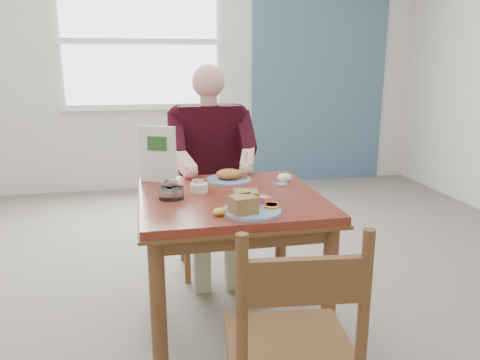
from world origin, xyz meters
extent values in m
plane|color=#71685C|center=(0.00, 0.00, 0.00)|extent=(6.00, 6.00, 0.00)
plane|color=silver|center=(0.00, 3.00, 1.40)|extent=(5.50, 0.00, 5.50)
cube|color=#44607F|center=(1.60, 2.98, 1.40)|extent=(1.60, 0.02, 2.80)
ellipsoid|color=gold|center=(-0.11, -0.31, 0.77)|extent=(0.06, 0.04, 0.03)
ellipsoid|color=white|center=(0.34, 0.19, 0.78)|extent=(0.09, 0.08, 0.05)
cylinder|color=silver|center=(0.30, 0.14, 0.76)|extent=(0.10, 0.10, 0.01)
cube|color=white|center=(-0.40, 2.97, 1.60)|extent=(1.60, 0.02, 1.30)
cube|color=white|center=(-0.40, 2.96, 0.92)|extent=(1.72, 0.04, 0.06)
cube|color=white|center=(-0.40, 2.96, 1.60)|extent=(1.72, 0.04, 0.06)
cube|color=maroon|center=(0.00, 0.00, 0.73)|extent=(0.90, 0.90, 0.04)
cube|color=brown|center=(0.00, 0.00, 0.70)|extent=(0.92, 0.92, 0.01)
cylinder|color=brown|center=(-0.39, -0.39, 0.35)|extent=(0.07, 0.07, 0.71)
cylinder|color=brown|center=(0.39, -0.39, 0.35)|extent=(0.07, 0.07, 0.71)
cylinder|color=brown|center=(-0.39, 0.39, 0.35)|extent=(0.07, 0.07, 0.71)
cylinder|color=brown|center=(0.39, 0.39, 0.35)|extent=(0.07, 0.07, 0.71)
cube|color=brown|center=(0.00, -0.39, 0.66)|extent=(0.80, 0.03, 0.08)
cube|color=brown|center=(0.00, 0.39, 0.66)|extent=(0.80, 0.03, 0.08)
cube|color=brown|center=(-0.39, 0.00, 0.66)|extent=(0.03, 0.80, 0.08)
cube|color=brown|center=(0.39, 0.00, 0.66)|extent=(0.03, 0.80, 0.08)
cylinder|color=brown|center=(-0.18, 0.57, 0.23)|extent=(0.04, 0.04, 0.45)
cylinder|color=brown|center=(0.18, 0.57, 0.23)|extent=(0.04, 0.04, 0.45)
cylinder|color=brown|center=(-0.18, 0.93, 0.23)|extent=(0.04, 0.04, 0.45)
cylinder|color=brown|center=(0.18, 0.93, 0.23)|extent=(0.04, 0.04, 0.45)
cube|color=brown|center=(0.00, 0.75, 0.47)|extent=(0.42, 0.42, 0.03)
cylinder|color=brown|center=(-0.18, 0.93, 0.70)|extent=(0.04, 0.04, 0.50)
cylinder|color=brown|center=(0.18, 0.93, 0.70)|extent=(0.04, 0.04, 0.50)
cube|color=brown|center=(0.00, 0.93, 0.80)|extent=(0.38, 0.03, 0.14)
cube|color=brown|center=(0.03, -0.90, 0.47)|extent=(0.46, 0.46, 0.03)
cylinder|color=brown|center=(-0.16, -1.06, 0.70)|extent=(0.04, 0.04, 0.50)
cylinder|color=brown|center=(0.19, -1.10, 0.70)|extent=(0.04, 0.04, 0.50)
cube|color=brown|center=(0.02, -1.08, 0.80)|extent=(0.38, 0.07, 0.14)
cube|color=tan|center=(-0.10, 0.63, 0.54)|extent=(0.13, 0.38, 0.12)
cube|color=tan|center=(0.10, 0.63, 0.54)|extent=(0.13, 0.38, 0.12)
cube|color=tan|center=(-0.10, 0.45, 0.24)|extent=(0.10, 0.10, 0.48)
cube|color=tan|center=(0.10, 0.45, 0.24)|extent=(0.10, 0.10, 0.48)
cube|color=black|center=(0.00, 0.78, 0.84)|extent=(0.40, 0.22, 0.58)
sphere|color=black|center=(-0.19, 0.78, 1.06)|extent=(0.15, 0.15, 0.15)
sphere|color=black|center=(0.19, 0.78, 1.06)|extent=(0.15, 0.15, 0.15)
cylinder|color=#D69788|center=(0.00, 0.76, 1.15)|extent=(0.11, 0.11, 0.08)
sphere|color=#D69788|center=(0.00, 0.76, 1.28)|extent=(0.21, 0.21, 0.21)
cube|color=black|center=(-0.22, 0.67, 0.96)|extent=(0.09, 0.29, 0.27)
cube|color=black|center=(0.22, 0.67, 0.96)|extent=(0.09, 0.29, 0.27)
sphere|color=black|center=(-0.22, 0.55, 0.86)|extent=(0.09, 0.09, 0.09)
sphere|color=black|center=(0.22, 0.55, 0.86)|extent=(0.09, 0.09, 0.09)
cube|color=#D69788|center=(-0.19, 0.46, 0.82)|extent=(0.14, 0.23, 0.14)
cube|color=#D69788|center=(0.19, 0.46, 0.82)|extent=(0.14, 0.23, 0.14)
sphere|color=#D69788|center=(-0.16, 0.37, 0.79)|extent=(0.08, 0.08, 0.08)
sphere|color=#D69788|center=(0.16, 0.37, 0.79)|extent=(0.08, 0.08, 0.08)
cylinder|color=silver|center=(0.16, 0.37, 0.84)|extent=(0.01, 0.05, 0.12)
cylinder|color=white|center=(0.04, -0.30, 0.76)|extent=(0.29, 0.29, 0.01)
cube|color=tan|center=(-0.01, -0.33, 0.80)|extent=(0.13, 0.12, 0.07)
cube|color=tan|center=(0.03, -0.25, 0.80)|extent=(0.12, 0.11, 0.07)
cylinder|color=orange|center=(0.14, -0.29, 0.77)|extent=(0.07, 0.07, 0.01)
cylinder|color=orange|center=(0.14, -0.27, 0.77)|extent=(0.07, 0.07, 0.01)
cylinder|color=orange|center=(0.14, -0.25, 0.77)|extent=(0.09, 0.09, 0.01)
cube|color=pink|center=(0.12, -0.20, 0.78)|extent=(0.07, 0.07, 0.03)
cylinder|color=white|center=(0.04, 0.28, 0.76)|extent=(0.30, 0.30, 0.01)
ellipsoid|color=orange|center=(0.04, 0.28, 0.79)|extent=(0.17, 0.15, 0.05)
cube|color=tan|center=(0.10, 0.28, 0.78)|extent=(0.10, 0.07, 0.04)
cylinder|color=white|center=(-0.15, 0.08, 0.77)|extent=(0.10, 0.10, 0.05)
cube|color=pink|center=(-0.16, 0.08, 0.81)|extent=(0.04, 0.02, 0.02)
cube|color=#6699D8|center=(-0.14, 0.09, 0.81)|extent=(0.03, 0.02, 0.02)
cube|color=#EAD159|center=(-0.15, 0.07, 0.81)|extent=(0.03, 0.03, 0.02)
cube|color=white|center=(-0.17, 0.09, 0.81)|extent=(0.03, 0.01, 0.02)
cylinder|color=white|center=(-0.32, 0.05, 0.79)|extent=(0.04, 0.04, 0.07)
cylinder|color=silver|center=(-0.32, 0.05, 0.83)|extent=(0.05, 0.05, 0.02)
cylinder|color=white|center=(-0.28, 0.03, 0.79)|extent=(0.04, 0.04, 0.07)
cylinder|color=silver|center=(-0.28, 0.03, 0.83)|extent=(0.05, 0.05, 0.02)
cylinder|color=white|center=(-0.30, -0.01, 0.78)|extent=(0.16, 0.16, 0.06)
cylinder|color=white|center=(-0.31, 0.00, 0.80)|extent=(0.04, 0.04, 0.02)
cylinder|color=white|center=(-0.28, 0.00, 0.80)|extent=(0.04, 0.04, 0.02)
cylinder|color=white|center=(-0.30, -0.03, 0.80)|extent=(0.04, 0.04, 0.02)
cube|color=white|center=(-0.35, 0.34, 0.91)|extent=(0.20, 0.10, 0.31)
cube|color=#2D5926|center=(-0.35, 0.32, 0.97)|extent=(0.10, 0.05, 0.08)
camera|label=1|loc=(-0.41, -2.23, 1.41)|focal=35.00mm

